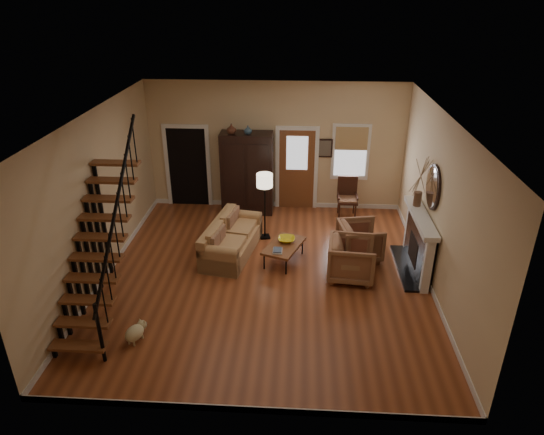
# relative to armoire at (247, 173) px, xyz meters

# --- Properties ---
(room) EXTENTS (7.00, 7.33, 3.30)m
(room) POSITION_rel_armoire_xyz_m (0.29, -1.39, 0.46)
(room) COLOR brown
(room) RESTS_ON ground
(staircase) EXTENTS (0.94, 2.80, 3.20)m
(staircase) POSITION_rel_armoire_xyz_m (-2.08, -4.45, 0.55)
(staircase) COLOR brown
(staircase) RESTS_ON ground
(fireplace) EXTENTS (0.33, 1.95, 2.30)m
(fireplace) POSITION_rel_armoire_xyz_m (3.83, -2.65, -0.31)
(fireplace) COLOR black
(fireplace) RESTS_ON ground
(armoire) EXTENTS (1.30, 0.60, 2.10)m
(armoire) POSITION_rel_armoire_xyz_m (0.00, 0.00, 0.00)
(armoire) COLOR black
(armoire) RESTS_ON ground
(vase_a) EXTENTS (0.24, 0.24, 0.25)m
(vase_a) POSITION_rel_armoire_xyz_m (-0.35, -0.10, 1.17)
(vase_a) COLOR #4C2619
(vase_a) RESTS_ON armoire
(vase_b) EXTENTS (0.20, 0.20, 0.21)m
(vase_b) POSITION_rel_armoire_xyz_m (0.05, -0.10, 1.16)
(vase_b) COLOR #334C60
(vase_b) RESTS_ON armoire
(sofa) EXTENTS (1.20, 2.10, 0.74)m
(sofa) POSITION_rel_armoire_xyz_m (-0.11, -2.24, -0.68)
(sofa) COLOR tan
(sofa) RESTS_ON ground
(coffee_table) EXTENTS (0.96, 1.21, 0.41)m
(coffee_table) POSITION_rel_armoire_xyz_m (1.04, -2.52, -0.85)
(coffee_table) COLOR brown
(coffee_table) RESTS_ON ground
(bowl) EXTENTS (0.36, 0.36, 0.09)m
(bowl) POSITION_rel_armoire_xyz_m (1.09, -2.37, -0.60)
(bowl) COLOR yellow
(bowl) RESTS_ON coffee_table
(books) EXTENTS (0.19, 0.27, 0.05)m
(books) POSITION_rel_armoire_xyz_m (0.92, -2.82, -0.62)
(books) COLOR beige
(books) RESTS_ON coffee_table
(armchair_left) EXTENTS (1.01, 0.98, 0.84)m
(armchair_left) POSITION_rel_armoire_xyz_m (2.42, -3.06, -0.63)
(armchair_left) COLOR brown
(armchair_left) RESTS_ON ground
(armchair_right) EXTENTS (1.03, 1.01, 0.80)m
(armchair_right) POSITION_rel_armoire_xyz_m (2.67, -2.23, -0.65)
(armchair_right) COLOR brown
(armchair_right) RESTS_ON ground
(floor_lamp) EXTENTS (0.44, 0.44, 1.59)m
(floor_lamp) POSITION_rel_armoire_xyz_m (0.55, -1.46, -0.25)
(floor_lamp) COLOR black
(floor_lamp) RESTS_ON ground
(side_chair) EXTENTS (0.54, 0.54, 1.02)m
(side_chair) POSITION_rel_armoire_xyz_m (2.55, -0.20, -0.54)
(side_chair) COLOR #3B1D12
(side_chair) RESTS_ON ground
(dog) EXTENTS (0.39, 0.49, 0.31)m
(dog) POSITION_rel_armoire_xyz_m (-1.33, -5.27, -0.90)
(dog) COLOR beige
(dog) RESTS_ON ground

